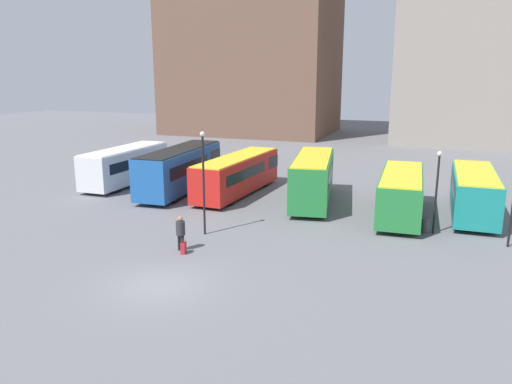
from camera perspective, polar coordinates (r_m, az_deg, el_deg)
name	(u,v)px	position (r m, az deg, el deg)	size (l,w,h in m)	color
ground_plane	(159,285)	(22.33, -10.99, -10.42)	(160.00, 160.00, 0.00)	slate
building_block_left	(252,39)	(77.17, -0.41, 17.13)	(23.88, 16.78, 27.68)	brown
building_block_right	(499,19)	(72.42, 26.02, 17.33)	(23.48, 16.55, 30.86)	gray
bus_0	(126,165)	(42.21, -14.63, 3.05)	(2.54, 9.13, 3.00)	silver
bus_1	(181,168)	(38.62, -8.62, 2.70)	(3.18, 10.45, 3.36)	#1E56A3
bus_2	(238,173)	(37.61, -2.09, 2.15)	(2.99, 10.55, 2.87)	red
bus_3	(313,178)	(35.03, 6.53, 1.62)	(3.98, 9.46, 3.33)	#237A38
bus_4	(401,193)	(32.91, 16.27, -0.08)	(2.96, 9.15, 2.84)	#237A38
bus_5	(474,192)	(34.70, 23.63, 0.03)	(2.70, 9.07, 2.86)	#19847F
traveler	(181,230)	(25.93, -8.62, -4.33)	(0.57, 0.57, 1.83)	black
suitcase	(183,248)	(25.70, -8.29, -6.31)	(0.31, 0.46, 0.88)	#B7232D
lamp_post_0	(203,175)	(27.77, -6.03, 1.94)	(0.28, 0.28, 5.85)	black
lamp_post_2	(437,185)	(29.65, 19.98, 0.79)	(0.28, 0.28, 4.74)	black
trash_bin	(426,225)	(30.28, 18.85, -3.62)	(0.52, 0.52, 0.85)	#47474C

